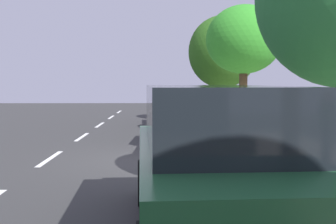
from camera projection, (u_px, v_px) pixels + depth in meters
The scene contains 12 objects.
ground at pixel (157, 159), 10.51m from camera, with size 56.92×56.92×0.00m, color #333333.
sidewalk at pixel (312, 156), 10.56m from camera, with size 4.17×35.58×0.14m, color #B6A490.
curb_edge at pixel (232, 156), 10.54m from camera, with size 0.16×35.58×0.14m, color gray.
lane_stripe_centre at pixel (50, 158), 10.59m from camera, with size 0.14×35.80×0.01m.
lane_stripe_bike_edge at pixel (176, 159), 10.52m from camera, with size 0.12×35.58×0.01m, color white.
parked_suv_green_second at pixel (214, 161), 5.10m from camera, with size 2.17×4.80×1.99m.
parked_sedan_white_mid at pixel (186, 122), 12.73m from camera, with size 2.01×4.48×1.52m.
parked_sedan_grey_far at pixel (178, 109), 19.22m from camera, with size 2.03×4.49×1.52m.
bicycle_at_curb at pixel (214, 145), 10.51m from camera, with size 1.29×1.20×0.73m.
cyclist_with_backpack at pixel (225, 121), 10.03m from camera, with size 0.53×0.55×1.74m.
street_tree_far_end at pixel (244, 40), 14.74m from camera, with size 2.82×2.82×4.76m.
street_tree_corner at pixel (223, 52), 19.94m from camera, with size 3.45×3.45×5.25m.
Camera 1 is at (0.16, -10.39, 2.04)m, focal length 42.38 mm.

